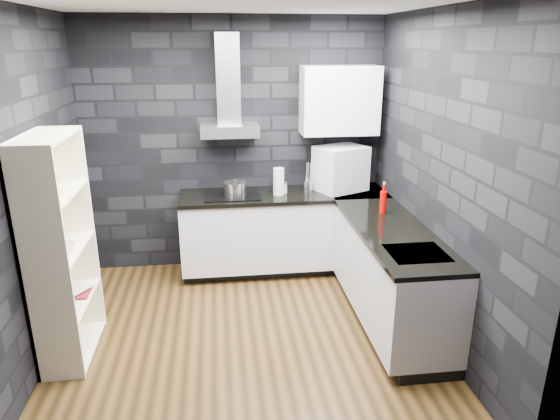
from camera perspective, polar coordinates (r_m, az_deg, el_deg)
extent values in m
plane|color=#493116|center=(4.47, -3.85, -14.30)|extent=(3.20, 3.20, 0.00)
plane|color=white|center=(3.76, -4.80, 22.73)|extent=(3.20, 3.20, 0.00)
cube|color=black|center=(5.48, -5.22, 7.24)|extent=(3.20, 0.05, 2.70)
cube|color=black|center=(2.39, -2.08, -8.25)|extent=(3.20, 0.05, 2.70)
cube|color=black|center=(4.16, -27.24, 1.50)|extent=(0.05, 3.20, 2.70)
cube|color=black|center=(4.30, 17.93, 3.20)|extent=(0.05, 3.20, 2.70)
cube|color=black|center=(5.66, 0.37, -6.19)|extent=(2.18, 0.50, 0.10)
cube|color=black|center=(4.77, 12.68, -11.74)|extent=(0.50, 1.78, 0.10)
cube|color=silver|center=(5.45, 0.44, -2.27)|extent=(2.20, 0.60, 0.76)
cube|color=silver|center=(4.56, 12.59, -7.12)|extent=(0.60, 1.80, 0.76)
cube|color=black|center=(5.31, 0.46, 1.72)|extent=(2.20, 0.62, 0.04)
cube|color=black|center=(4.40, 12.83, -2.44)|extent=(0.62, 1.80, 0.04)
cube|color=black|center=(5.48, 8.77, 2.04)|extent=(0.62, 0.62, 0.04)
cube|color=#B4B4B9|center=(5.25, -5.76, 9.05)|extent=(0.60, 0.34, 0.12)
cube|color=#B4B4B9|center=(5.26, -5.97, 14.66)|extent=(0.24, 0.20, 0.90)
cube|color=silver|center=(5.36, 6.81, 12.34)|extent=(0.80, 0.35, 0.70)
cube|color=black|center=(5.27, -5.49, 1.80)|extent=(0.58, 0.50, 0.01)
cube|color=#B4B4B9|center=(3.97, 15.38, -4.80)|extent=(0.44, 0.40, 0.01)
cylinder|color=silver|center=(5.19, -5.16, 2.35)|extent=(0.28, 0.28, 0.13)
cylinder|color=silver|center=(5.22, -0.15, 3.27)|extent=(0.14, 0.14, 0.29)
cylinder|color=beige|center=(5.31, 0.36, 2.50)|extent=(0.09, 0.09, 0.10)
cylinder|color=silver|center=(5.35, 3.20, 2.70)|extent=(0.11, 0.11, 0.12)
cube|color=silver|center=(5.42, 6.93, 4.61)|extent=(0.62, 0.56, 0.50)
cylinder|color=#B10300|center=(4.76, 11.69, 0.86)|extent=(0.07, 0.07, 0.21)
cube|color=#F8F0CD|center=(4.22, -23.77, -4.24)|extent=(0.54, 0.86, 1.80)
imported|color=white|center=(4.16, -24.03, -4.06)|extent=(0.31, 0.31, 0.06)
imported|color=maroon|center=(4.45, -23.08, -7.60)|extent=(0.17, 0.02, 0.23)
imported|color=#B2B2B2|center=(4.51, -22.83, -6.94)|extent=(0.14, 0.10, 0.21)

